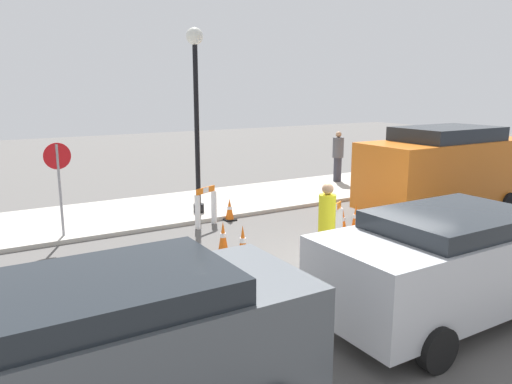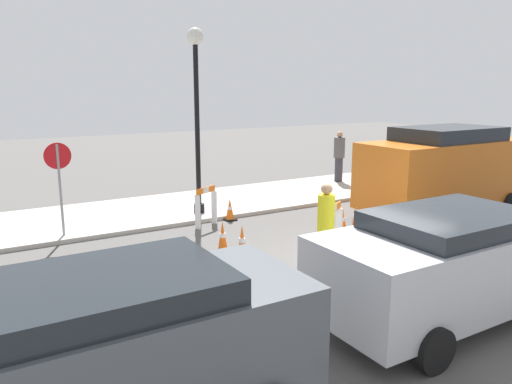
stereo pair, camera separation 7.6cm
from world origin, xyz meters
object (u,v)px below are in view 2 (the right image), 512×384
(streetlamp_post, at_px, (196,96))
(work_van, at_px, (446,167))
(parked_car_0, at_px, (114,346))
(stop_sign, at_px, (59,174))
(person_pedestrian, at_px, (339,155))
(person_worker, at_px, (326,227))
(parked_car_1, at_px, (449,260))

(streetlamp_post, xyz_separation_m, work_van, (5.92, -3.27, -1.92))
(work_van, bearing_deg, parked_car_0, -157.15)
(stop_sign, bearing_deg, parked_car_0, 81.23)
(person_pedestrian, height_order, parked_car_0, person_pedestrian)
(stop_sign, distance_m, parked_car_0, 7.32)
(person_worker, height_order, parked_car_0, person_worker)
(person_worker, relative_size, person_pedestrian, 0.98)
(streetlamp_post, distance_m, stop_sign, 3.99)
(parked_car_0, relative_size, parked_car_1, 0.94)
(person_pedestrian, distance_m, work_van, 4.87)
(person_worker, relative_size, work_van, 0.35)
(stop_sign, relative_size, parked_car_0, 0.53)
(streetlamp_post, xyz_separation_m, person_worker, (0.13, -5.29, -2.27))
(parked_car_0, xyz_separation_m, work_van, (10.29, 4.33, 0.34))
(stop_sign, bearing_deg, streetlamp_post, -177.17)
(parked_car_0, bearing_deg, person_worker, 27.15)
(person_worker, xyz_separation_m, parked_car_0, (-4.50, -2.31, 0.00))
(stop_sign, distance_m, parked_car_1, 8.42)
(streetlamp_post, height_order, stop_sign, streetlamp_post)
(stop_sign, bearing_deg, parked_car_1, 117.50)
(streetlamp_post, bearing_deg, person_pedestrian, 14.19)
(stop_sign, height_order, work_van, work_van)
(streetlamp_post, relative_size, person_pedestrian, 2.69)
(person_worker, height_order, parked_car_1, person_worker)
(person_pedestrian, relative_size, parked_car_0, 0.45)
(streetlamp_post, distance_m, parked_car_1, 7.96)
(streetlamp_post, bearing_deg, stop_sign, -174.52)
(stop_sign, xyz_separation_m, work_van, (9.51, -2.92, -0.23))
(streetlamp_post, distance_m, person_pedestrian, 6.80)
(streetlamp_post, height_order, parked_car_1, streetlamp_post)
(stop_sign, xyz_separation_m, person_worker, (3.72, -4.95, -0.58))
(streetlamp_post, xyz_separation_m, parked_car_0, (-4.37, -7.60, -2.27))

